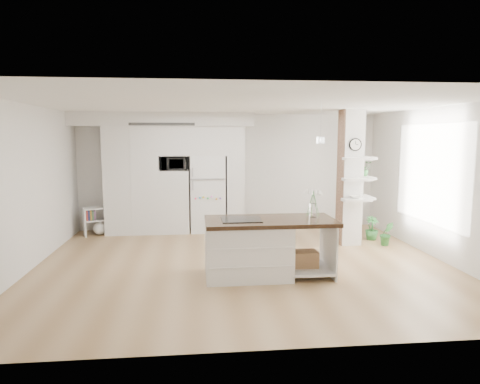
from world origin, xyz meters
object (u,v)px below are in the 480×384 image
object	(u,v)px
kitchen_island	(255,247)
bookshelf	(97,223)
refrigerator	(208,194)
floor_plant_a	(387,234)

from	to	relation	value
kitchen_island	bookshelf	world-z (taller)	kitchen_island
refrigerator	floor_plant_a	xyz separation A→B (m)	(3.52, -1.72, -0.63)
refrigerator	kitchen_island	bearing A→B (deg)	-79.07
kitchen_island	refrigerator	bearing A→B (deg)	100.65
floor_plant_a	kitchen_island	bearing A→B (deg)	-150.69
refrigerator	bookshelf	distance (m)	2.53
bookshelf	floor_plant_a	distance (m)	6.18
refrigerator	floor_plant_a	world-z (taller)	refrigerator
bookshelf	floor_plant_a	bearing A→B (deg)	-36.20
refrigerator	bookshelf	world-z (taller)	refrigerator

